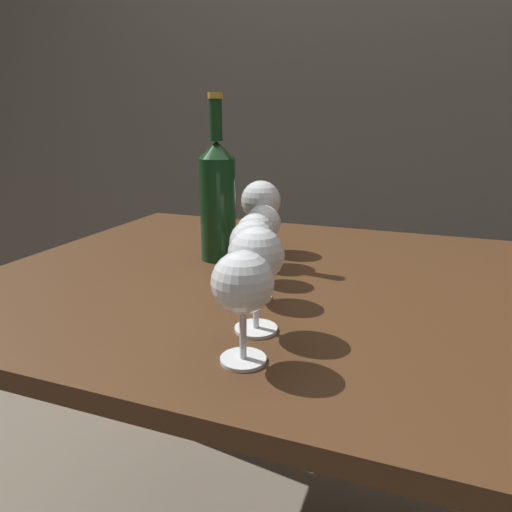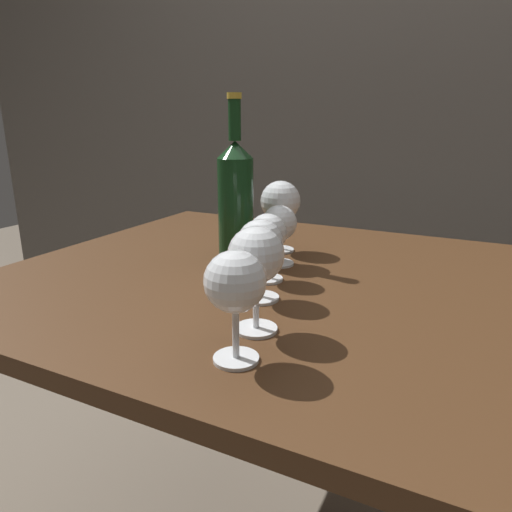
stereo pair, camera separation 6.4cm
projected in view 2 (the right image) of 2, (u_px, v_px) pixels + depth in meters
name	position (u px, v px, depth m)	size (l,w,h in m)	color
back_wall	(424.00, 53.00, 1.81)	(5.00, 0.08, 2.60)	#59544F
dining_table	(304.00, 326.00, 0.92)	(1.18, 0.91, 0.76)	#472B16
wine_glass_merlot	(235.00, 284.00, 0.56)	(0.08, 0.08, 0.15)	white
wine_glass_chardonnay	(256.00, 257.00, 0.64)	(0.08, 0.08, 0.15)	white
wine_glass_empty	(260.00, 245.00, 0.76)	(0.08, 0.08, 0.14)	white
wine_glass_pinot	(268.00, 235.00, 0.86)	(0.07, 0.07, 0.13)	white
wine_glass_rose	(279.00, 225.00, 0.95)	(0.07, 0.07, 0.13)	white
wine_glass_cabernet	(280.00, 202.00, 1.05)	(0.09, 0.09, 0.16)	white
wine_bottle	(236.00, 198.00, 0.99)	(0.08, 0.08, 0.34)	#143819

